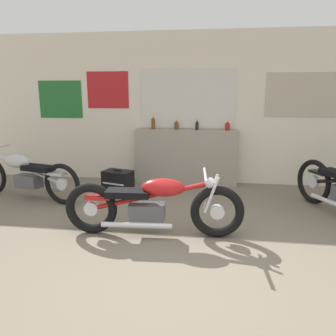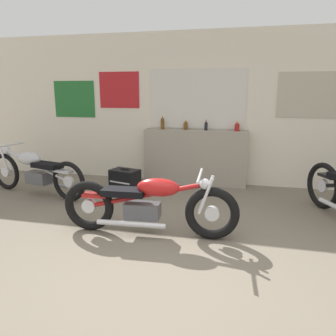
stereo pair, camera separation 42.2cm
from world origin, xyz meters
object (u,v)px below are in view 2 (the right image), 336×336
at_px(bottle_center, 206,126).
at_px(motorcycle_silver, 35,171).
at_px(motorcycle_red, 148,204).
at_px(bottle_right_center, 237,127).
at_px(hard_case_black, 125,180).
at_px(bottle_left_center, 186,125).
at_px(bottle_leftmost, 162,123).

relative_size(bottle_center, motorcycle_silver, 0.09).
height_order(motorcycle_red, motorcycle_silver, motorcycle_silver).
distance_m(bottle_right_center, hard_case_black, 2.23).
bearing_deg(bottle_center, bottle_left_center, 174.80).
bearing_deg(hard_case_black, bottle_left_center, 41.00).
bearing_deg(hard_case_black, bottle_center, 30.41).
bearing_deg(bottle_leftmost, hard_case_black, -122.58).
xyz_separation_m(bottle_right_center, motorcycle_red, (-0.95, -2.42, -0.71)).
distance_m(bottle_right_center, motorcycle_silver, 3.60).
height_order(motorcycle_red, hard_case_black, motorcycle_red).
bearing_deg(bottle_left_center, motorcycle_red, -90.18).
relative_size(bottle_leftmost, motorcycle_silver, 0.12).
height_order(bottle_right_center, motorcycle_red, bottle_right_center).
bearing_deg(motorcycle_red, bottle_leftmost, 100.14).
bearing_deg(bottle_center, motorcycle_red, -99.32).
bearing_deg(bottle_right_center, motorcycle_silver, -157.85).
bearing_deg(bottle_leftmost, bottle_center, 0.19).
distance_m(motorcycle_red, motorcycle_silver, 2.56).
bearing_deg(bottle_left_center, bottle_right_center, -0.94).
distance_m(bottle_center, motorcycle_red, 2.54).
xyz_separation_m(bottle_center, hard_case_black, (-1.31, -0.77, -0.92)).
bearing_deg(motorcycle_red, bottle_center, 80.68).
relative_size(bottle_left_center, motorcycle_red, 0.08).
distance_m(bottle_leftmost, motorcycle_red, 2.55).
distance_m(bottle_leftmost, bottle_center, 0.82).
bearing_deg(motorcycle_red, hard_case_black, 119.43).
bearing_deg(hard_case_black, bottle_leftmost, 57.42).
bearing_deg(bottle_leftmost, motorcycle_red, -79.86).
bearing_deg(motorcycle_red, motorcycle_silver, 154.81).
bearing_deg(motorcycle_red, bottle_left_center, 89.82).
height_order(bottle_leftmost, bottle_center, bottle_leftmost).
xyz_separation_m(bottle_center, motorcycle_silver, (-2.71, -1.31, -0.70)).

